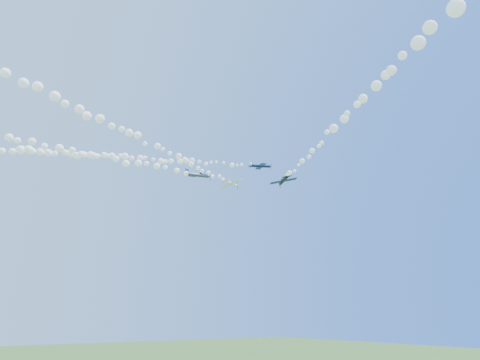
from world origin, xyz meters
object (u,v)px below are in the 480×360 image
plane_white (231,183)px  plane_navy (260,166)px  plane_black (283,181)px  plane_grey (198,175)px

plane_white → plane_navy: size_ratio=0.98×
plane_white → plane_black: bearing=-122.3°
plane_navy → plane_black: bearing=-90.2°
plane_white → plane_grey: 22.79m
plane_grey → plane_navy: bearing=14.1°
plane_grey → plane_black: (14.13, -14.04, -2.64)m
plane_navy → plane_black: 24.01m
plane_white → plane_grey: size_ratio=0.98×
plane_navy → plane_grey: plane_navy is taller
plane_grey → plane_black: plane_grey is taller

